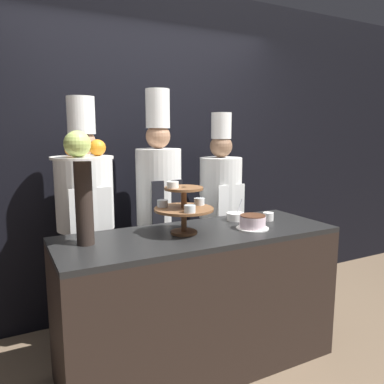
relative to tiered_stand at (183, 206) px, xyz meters
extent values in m
cube|color=black|center=(0.11, 0.99, 0.28)|extent=(10.00, 0.06, 2.80)
cube|color=black|center=(0.11, -0.02, -0.67)|extent=(1.83, 0.66, 0.90)
cube|color=black|center=(0.11, -0.02, -0.20)|extent=(1.83, 0.66, 0.03)
cylinder|color=brown|center=(0.00, 0.00, -0.17)|extent=(0.17, 0.17, 0.02)
cylinder|color=brown|center=(0.00, 0.00, -0.03)|extent=(0.04, 0.04, 0.30)
cylinder|color=brown|center=(0.00, 0.00, -0.02)|extent=(0.38, 0.38, 0.02)
cylinder|color=brown|center=(0.00, 0.00, 0.11)|extent=(0.25, 0.25, 0.02)
cylinder|color=silver|center=(-0.10, 0.10, 0.01)|extent=(0.07, 0.07, 0.04)
cylinder|color=beige|center=(-0.10, 0.10, 0.00)|extent=(0.06, 0.06, 0.03)
cylinder|color=silver|center=(-0.03, -0.14, 0.01)|extent=(0.07, 0.07, 0.04)
cylinder|color=gold|center=(-0.03, -0.14, 0.00)|extent=(0.06, 0.06, 0.03)
cylinder|color=silver|center=(0.14, 0.04, 0.01)|extent=(0.07, 0.07, 0.04)
cylinder|color=red|center=(0.14, 0.04, 0.00)|extent=(0.06, 0.06, 0.03)
cylinder|color=white|center=(-0.08, 0.00, 0.14)|extent=(0.07, 0.07, 0.04)
cylinder|color=#2D231E|center=(-0.61, 0.05, 0.07)|extent=(0.10, 0.10, 0.49)
cylinder|color=white|center=(-0.61, 0.05, 0.32)|extent=(0.35, 0.35, 0.01)
sphere|color=orange|center=(-0.52, 0.04, 0.37)|extent=(0.09, 0.09, 0.09)
sphere|color=orange|center=(-0.65, 0.13, 0.36)|extent=(0.07, 0.07, 0.07)
sphere|color=#ADC160|center=(-0.64, -0.03, 0.40)|extent=(0.14, 0.14, 0.14)
cylinder|color=white|center=(0.46, -0.11, -0.18)|extent=(0.22, 0.22, 0.01)
cylinder|color=silver|center=(0.46, -0.11, -0.13)|extent=(0.17, 0.17, 0.08)
cylinder|color=#472819|center=(0.46, -0.11, -0.09)|extent=(0.17, 0.17, 0.01)
cylinder|color=white|center=(0.71, 0.04, -0.15)|extent=(0.08, 0.08, 0.06)
cylinder|color=white|center=(0.50, 0.15, -0.15)|extent=(0.13, 0.13, 0.06)
cylinder|color=#BCBCC1|center=(0.54, 0.15, -0.08)|extent=(0.05, 0.01, 0.11)
cube|color=#38332D|center=(-0.49, 0.61, -0.67)|extent=(0.30, 0.17, 0.89)
cylinder|color=white|center=(-0.49, 0.61, 0.03)|extent=(0.41, 0.41, 0.52)
cube|color=white|center=(-0.49, 0.42, -0.07)|extent=(0.28, 0.01, 0.33)
sphere|color=#A37556|center=(-0.49, 0.61, 0.39)|extent=(0.19, 0.19, 0.19)
cylinder|color=white|center=(-0.49, 0.61, 0.58)|extent=(0.19, 0.19, 0.26)
cube|color=#38332D|center=(0.08, 0.61, -0.69)|extent=(0.27, 0.15, 0.85)
cylinder|color=white|center=(0.08, 0.61, 0.04)|extent=(0.35, 0.35, 0.60)
cube|color=black|center=(0.08, 0.44, -0.08)|extent=(0.25, 0.01, 0.38)
sphere|color=#A37556|center=(0.08, 0.61, 0.43)|extent=(0.19, 0.19, 0.19)
cylinder|color=white|center=(0.08, 0.61, 0.64)|extent=(0.18, 0.18, 0.29)
cube|color=#28282D|center=(0.65, 0.61, -0.71)|extent=(0.27, 0.15, 0.81)
cylinder|color=white|center=(0.65, 0.61, -0.03)|extent=(0.36, 0.36, 0.55)
cube|color=white|center=(0.65, 0.44, -0.14)|extent=(0.25, 0.01, 0.35)
sphere|color=#846047|center=(0.65, 0.61, 0.34)|extent=(0.19, 0.19, 0.19)
cylinder|color=white|center=(0.65, 0.61, 0.51)|extent=(0.17, 0.17, 0.22)
camera|label=1|loc=(-1.02, -2.09, 0.46)|focal=35.00mm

